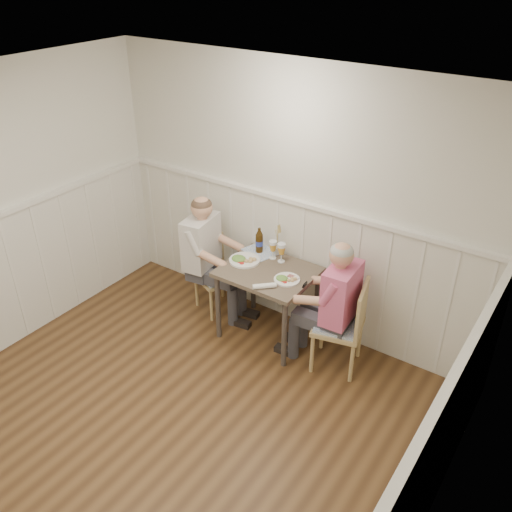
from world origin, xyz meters
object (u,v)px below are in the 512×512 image
(man_in_pink, at_px, (335,316))
(beer_bottle, at_px, (259,242))
(dining_table, at_px, (268,280))
(grass_vase, at_px, (277,240))
(diner_cream, at_px, (206,265))
(chair_right, at_px, (345,323))
(chair_left, at_px, (214,272))

(man_in_pink, bearing_deg, beer_bottle, 165.04)
(dining_table, bearing_deg, man_in_pink, -2.00)
(dining_table, distance_m, beer_bottle, 0.42)
(dining_table, relative_size, beer_bottle, 3.22)
(grass_vase, bearing_deg, beer_bottle, -163.08)
(diner_cream, xyz_separation_m, beer_bottle, (0.49, 0.25, 0.31))
(diner_cream, bearing_deg, grass_vase, 24.17)
(chair_right, relative_size, chair_left, 1.12)
(chair_left, relative_size, man_in_pink, 0.61)
(beer_bottle, relative_size, grass_vase, 0.74)
(diner_cream, bearing_deg, chair_right, 0.23)
(chair_left, xyz_separation_m, grass_vase, (0.64, 0.20, 0.48))
(dining_table, distance_m, man_in_pink, 0.73)
(beer_bottle, bearing_deg, chair_left, -162.88)
(diner_cream, xyz_separation_m, grass_vase, (0.66, 0.30, 0.35))
(diner_cream, relative_size, beer_bottle, 5.01)
(chair_left, height_order, diner_cream, diner_cream)
(chair_right, height_order, beer_bottle, beer_bottle)
(man_in_pink, bearing_deg, diner_cream, 179.28)
(man_in_pink, bearing_deg, chair_right, 15.53)
(chair_right, bearing_deg, dining_table, 179.96)
(dining_table, xyz_separation_m, grass_vase, (-0.09, 0.29, 0.27))
(grass_vase, bearing_deg, dining_table, -71.97)
(dining_table, relative_size, grass_vase, 2.39)
(diner_cream, bearing_deg, beer_bottle, 26.46)
(dining_table, height_order, grass_vase, grass_vase)
(chair_right, height_order, chair_left, chair_right)
(chair_left, distance_m, grass_vase, 0.82)
(man_in_pink, height_order, diner_cream, diner_cream)
(dining_table, bearing_deg, beer_bottle, 137.55)
(chair_right, xyz_separation_m, man_in_pink, (-0.09, -0.02, 0.06))
(chair_right, height_order, grass_vase, grass_vase)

